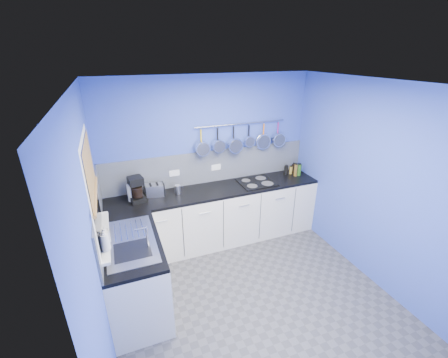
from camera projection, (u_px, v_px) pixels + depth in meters
floor at (249, 292)px, 3.71m from camera, size 3.20×3.00×0.02m
ceiling at (259, 83)px, 2.71m from camera, size 3.20×3.00×0.02m
wall_back at (209, 160)px, 4.50m from camera, size 3.20×0.02×2.50m
wall_front at (357, 307)px, 1.92m from camera, size 3.20×0.02×2.50m
wall_left at (94, 234)px, 2.67m from camera, size 0.02×3.00×2.50m
wall_right at (367, 182)px, 3.74m from camera, size 0.02×3.00×2.50m
backsplash_back at (210, 167)px, 4.52m from camera, size 3.20×0.02×0.50m
backsplash_left at (98, 213)px, 3.23m from camera, size 0.02×1.80×0.50m
cabinet_run_back at (216, 216)px, 4.56m from camera, size 3.20×0.60×0.86m
worktop_back at (216, 190)px, 4.38m from camera, size 3.20×0.60×0.04m
cabinet_run_left at (136, 275)px, 3.36m from camera, size 0.60×1.20×0.86m
worktop_left at (131, 243)px, 3.18m from camera, size 0.60×1.20×0.04m
window_frame at (93, 191)px, 2.82m from camera, size 0.01×1.00×1.10m
window_glass at (93, 191)px, 2.82m from camera, size 0.01×0.90×1.00m
bamboo_blind at (90, 169)px, 2.74m from camera, size 0.01×0.90×0.55m
window_sill at (104, 235)px, 3.03m from camera, size 0.10×0.98×0.03m
sink_unit at (131, 241)px, 3.17m from camera, size 0.50×0.95×0.01m
mixer_tap at (147, 237)px, 3.02m from camera, size 0.12×0.08×0.26m
socket_left at (174, 173)px, 4.33m from camera, size 0.15×0.01×0.09m
socket_right at (216, 167)px, 4.55m from camera, size 0.15×0.01×0.09m
pot_rail at (241, 124)px, 4.40m from camera, size 1.45×0.02×0.02m
soap_bottle_a at (104, 239)px, 2.74m from camera, size 0.12×0.12×0.24m
soap_bottle_b at (105, 234)px, 2.88m from camera, size 0.10×0.10×0.17m
paper_towel at (131, 193)px, 3.99m from camera, size 0.12×0.12×0.24m
coffee_maker at (137, 189)px, 3.96m from camera, size 0.23×0.25×0.34m
toaster at (154, 190)px, 4.14m from camera, size 0.28×0.19×0.17m
canister at (178, 189)px, 4.22m from camera, size 0.10×0.10×0.12m
hob at (257, 182)px, 4.58m from camera, size 0.54×0.47×0.01m
pan_0 at (201, 141)px, 4.26m from camera, size 0.21×0.12×0.40m
pan_1 at (218, 139)px, 4.34m from camera, size 0.20×0.11×0.39m
pan_2 at (234, 138)px, 4.44m from camera, size 0.23×0.13×0.42m
pan_3 at (249, 135)px, 4.51m from camera, size 0.17×0.08×0.36m
pan_4 at (264, 136)px, 4.61m from camera, size 0.25×0.05×0.44m
pan_5 at (278, 133)px, 4.69m from camera, size 0.22×0.10×0.41m
condiment_0 at (294, 168)px, 4.94m from camera, size 0.06×0.06×0.15m
condiment_1 at (291, 170)px, 4.89m from camera, size 0.05×0.05×0.13m
condiment_2 at (286, 170)px, 4.88m from camera, size 0.07×0.07×0.14m
condiment_3 at (299, 170)px, 4.82m from camera, size 0.07×0.07×0.19m
condiment_4 at (296, 170)px, 4.79m from camera, size 0.06×0.06×0.20m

